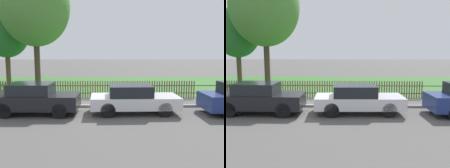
% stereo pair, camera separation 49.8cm
% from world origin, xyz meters
% --- Properties ---
extents(ground_plane, '(120.00, 120.00, 0.00)m').
position_xyz_m(ground_plane, '(0.00, 0.00, 0.00)').
color(ground_plane, '#565451').
extents(kerb_stone, '(40.66, 0.20, 0.12)m').
position_xyz_m(kerb_stone, '(0.00, 0.10, 0.06)').
color(kerb_stone, gray).
rests_on(kerb_stone, ground).
extents(grass_strip, '(40.66, 11.87, 0.01)m').
position_xyz_m(grass_strip, '(0.00, 8.51, 0.01)').
color(grass_strip, '#3D7033').
rests_on(grass_strip, ground).
extents(park_fence, '(40.66, 0.05, 1.05)m').
position_xyz_m(park_fence, '(0.00, 2.58, 0.53)').
color(park_fence, brown).
rests_on(park_fence, ground).
extents(parked_car_navy_estate, '(3.93, 1.77, 1.45)m').
position_xyz_m(parked_car_navy_estate, '(-2.62, -1.26, 0.74)').
color(parked_car_navy_estate, black).
rests_on(parked_car_navy_estate, ground).
extents(parked_car_red_compact, '(4.13, 1.84, 1.34)m').
position_xyz_m(parked_car_red_compact, '(1.93, -1.12, 0.69)').
color(parked_car_red_compact, silver).
rests_on(parked_car_red_compact, ground).
extents(covered_motorcycle, '(1.92, 0.93, 0.97)m').
position_xyz_m(covered_motorcycle, '(1.99, 1.51, 0.60)').
color(covered_motorcycle, black).
rests_on(covered_motorcycle, ground).
extents(tree_behind_motorcycle, '(3.79, 3.79, 6.61)m').
position_xyz_m(tree_behind_motorcycle, '(-7.96, 9.02, 4.41)').
color(tree_behind_motorcycle, brown).
rests_on(tree_behind_motorcycle, ground).
extents(tree_mid_park, '(5.38, 5.38, 9.35)m').
position_xyz_m(tree_mid_park, '(-4.93, 7.26, 6.24)').
color(tree_mid_park, '#473828').
rests_on(tree_mid_park, ground).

